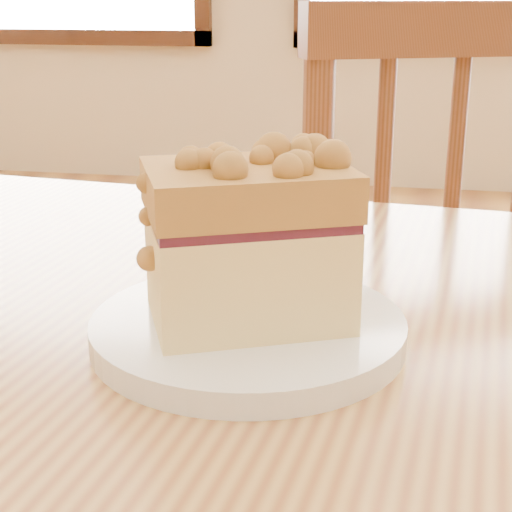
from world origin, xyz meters
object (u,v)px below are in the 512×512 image
Objects in this scene: cafe_table_main at (250,471)px; cafe_chair_main at (395,321)px; plate at (248,330)px; cake_slice at (246,234)px.

cafe_chair_main is at bearing 87.93° from cafe_table_main.
cafe_table_main is 0.10m from plate.
plate is (-0.01, 0.02, 0.10)m from cafe_table_main.
plate reaches higher than cafe_table_main.
cafe_table_main is 0.17m from cake_slice.
cake_slice reaches higher than plate.
cake_slice is at bearing 113.65° from cafe_table_main.
cafe_chair_main is (0.10, 0.67, -0.16)m from cafe_table_main.
cafe_chair_main is 0.74m from cake_slice.
cafe_chair_main is 0.71m from plate.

